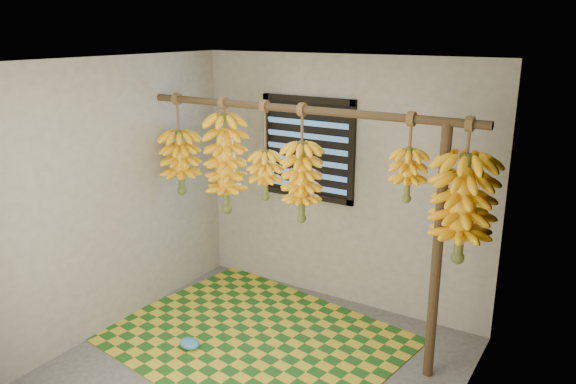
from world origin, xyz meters
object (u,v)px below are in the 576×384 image
Objects in this scene: plastic_bag at (189,343)px; banana_bunch_b at (226,164)px; banana_bunch_a at (181,162)px; banana_bunch_e at (462,208)px; support_post at (437,257)px; banana_bunch_d at (302,182)px; banana_bunch_c at (265,174)px; woven_mat at (253,338)px; banana_bunch_f at (408,174)px.

plastic_bag is 0.19× the size of banana_bunch_b.
banana_bunch_a is 2.63m from banana_bunch_e.
support_post is 1.23m from banana_bunch_d.
woven_mat is at bearing -80.97° from banana_bunch_c.
woven_mat is at bearing -31.50° from banana_bunch_b.
banana_bunch_a is 0.90× the size of banana_bunch_e.
banana_bunch_f is at bearing -0.00° from banana_bunch_c.
plastic_bag is at bearing -133.95° from banana_bunch_d.
woven_mat is 2.31× the size of banana_bunch_e.
banana_bunch_f is at bearing 0.00° from banana_bunch_a.
banana_bunch_b is 0.99× the size of banana_bunch_e.
woven_mat is 2.85× the size of banana_bunch_c.
banana_bunch_e reaches higher than plastic_bag.
banana_bunch_b and banana_bunch_c have the same top height.
banana_bunch_c reaches higher than woven_mat.
plastic_bag is 0.19× the size of banana_bunch_e.
banana_bunch_b is (0.53, 0.00, 0.05)m from banana_bunch_a.
banana_bunch_c is 1.67m from banana_bunch_e.
support_post is 3.01× the size of banana_bunch_f.
support_post is at bearing 20.98° from plastic_bag.
banana_bunch_b is at bearing 0.00° from banana_bunch_a.
banana_bunch_a and banana_bunch_e have the same top height.
banana_bunch_a is at bearing -180.00° from banana_bunch_c.
banana_bunch_a is at bearing 180.00° from banana_bunch_e.
banana_bunch_b is 1.22× the size of banana_bunch_c.
support_post is 10.17× the size of plastic_bag.
banana_bunch_b is 1.56× the size of banana_bunch_f.
banana_bunch_d is at bearing 0.00° from banana_bunch_a.
banana_bunch_e is at bearing 0.00° from banana_bunch_a.
banana_bunch_b is 0.43m from banana_bunch_c.
banana_bunch_d is (0.79, 0.00, -0.05)m from banana_bunch_b.
plastic_bag is (-0.37, -0.42, 0.05)m from woven_mat.
banana_bunch_e is at bearing 10.12° from woven_mat.
banana_bunch_b is at bearing 180.00° from banana_bunch_e.
woven_mat is (-1.47, -0.29, -0.99)m from support_post.
plastic_bag is 0.30× the size of banana_bunch_f.
support_post is at bearing 0.00° from banana_bunch_f.
banana_bunch_b and banana_bunch_f have the same top height.
banana_bunch_a reaches higher than woven_mat.
woven_mat is 12.27× the size of plastic_bag.
banana_bunch_d is (0.36, -0.00, -0.01)m from banana_bunch_c.
banana_bunch_e is (2.10, 0.00, -0.06)m from banana_bunch_b.
woven_mat is 1.56m from banana_bunch_b.
banana_bunch_f is (-0.26, 0.00, 0.59)m from support_post.
support_post is 2.51m from banana_bunch_a.
support_post is 0.83× the size of woven_mat.
banana_bunch_e is at bearing 0.00° from support_post.
banana_bunch_c is at bearing 180.00° from banana_bunch_d.
banana_bunch_b is at bearing -180.00° from banana_bunch_c.
support_post is 2.36× the size of banana_bunch_c.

